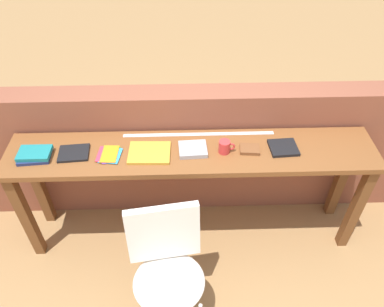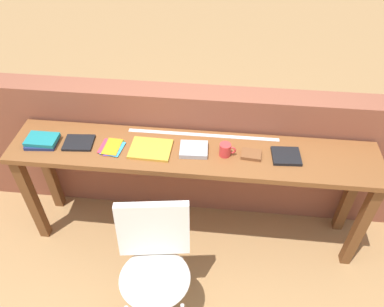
% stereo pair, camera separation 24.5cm
% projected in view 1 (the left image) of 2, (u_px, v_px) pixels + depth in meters
% --- Properties ---
extents(ground_plane, '(40.00, 40.00, 0.00)m').
position_uv_depth(ground_plane, '(193.00, 262.00, 2.88)').
color(ground_plane, '#9E7547').
extents(brick_wall_back, '(6.00, 0.20, 1.13)m').
position_uv_depth(brick_wall_back, '(190.00, 152.00, 2.97)').
color(brick_wall_back, brown).
rests_on(brick_wall_back, ground).
extents(sideboard, '(2.50, 0.44, 0.88)m').
position_uv_depth(sideboard, '(192.00, 166.00, 2.60)').
color(sideboard, brown).
rests_on(sideboard, ground).
extents(chair_white_moulded, '(0.50, 0.51, 0.89)m').
position_uv_depth(chair_white_moulded, '(167.00, 265.00, 2.26)').
color(chair_white_moulded, silver).
rests_on(chair_white_moulded, ground).
extents(book_stack_leftmost, '(0.22, 0.18, 0.05)m').
position_uv_depth(book_stack_leftmost, '(35.00, 154.00, 2.44)').
color(book_stack_leftmost, navy).
rests_on(book_stack_leftmost, sideboard).
extents(magazine_cycling, '(0.21, 0.18, 0.02)m').
position_uv_depth(magazine_cycling, '(74.00, 153.00, 2.47)').
color(magazine_cycling, black).
rests_on(magazine_cycling, sideboard).
extents(pamphlet_pile_colourful, '(0.17, 0.19, 0.01)m').
position_uv_depth(pamphlet_pile_colourful, '(109.00, 155.00, 2.46)').
color(pamphlet_pile_colourful, green).
rests_on(pamphlet_pile_colourful, sideboard).
extents(book_open_centre, '(0.28, 0.22, 0.02)m').
position_uv_depth(book_open_centre, '(149.00, 153.00, 2.48)').
color(book_open_centre, gold).
rests_on(book_open_centre, sideboard).
extents(book_grey_hardcover, '(0.19, 0.17, 0.03)m').
position_uv_depth(book_grey_hardcover, '(193.00, 149.00, 2.49)').
color(book_grey_hardcover, '#9E9EA3').
rests_on(book_grey_hardcover, sideboard).
extents(mug, '(0.11, 0.08, 0.09)m').
position_uv_depth(mug, '(225.00, 147.00, 2.46)').
color(mug, red).
rests_on(mug, sideboard).
extents(leather_journal_brown, '(0.14, 0.11, 0.02)m').
position_uv_depth(leather_journal_brown, '(250.00, 149.00, 2.50)').
color(leather_journal_brown, brown).
rests_on(leather_journal_brown, sideboard).
extents(book_repair_rightmost, '(0.19, 0.18, 0.02)m').
position_uv_depth(book_repair_rightmost, '(283.00, 148.00, 2.51)').
color(book_repair_rightmost, black).
rests_on(book_repair_rightmost, sideboard).
extents(ruler_metal_back_edge, '(1.06, 0.03, 0.00)m').
position_uv_depth(ruler_metal_back_edge, '(199.00, 134.00, 2.63)').
color(ruler_metal_back_edge, silver).
rests_on(ruler_metal_back_edge, sideboard).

